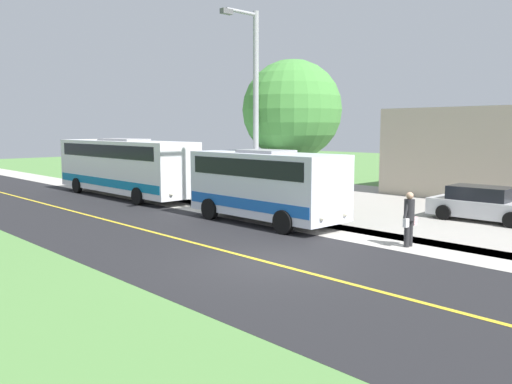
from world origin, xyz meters
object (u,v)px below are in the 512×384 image
(parked_car_near, at_px, (484,205))
(tree_curbside, at_px, (292,110))
(shuttle_bus_front, at_px, (266,183))
(street_light_pole, at_px, (254,107))
(transit_bus_rear, at_px, (124,165))
(pedestrian_with_bags, at_px, (409,217))

(parked_car_near, height_order, tree_curbside, tree_curbside)
(shuttle_bus_front, distance_m, parked_car_near, 9.20)
(shuttle_bus_front, bearing_deg, tree_curbside, -156.83)
(street_light_pole, xyz_separation_m, parked_car_near, (-6.56, 7.09, -4.08))
(transit_bus_rear, height_order, street_light_pole, street_light_pole)
(parked_car_near, distance_m, tree_curbside, 9.19)
(transit_bus_rear, distance_m, tree_curbside, 11.05)
(shuttle_bus_front, distance_m, tree_curbside, 4.36)
(transit_bus_rear, height_order, pedestrian_with_bags, transit_bus_rear)
(transit_bus_rear, relative_size, parked_car_near, 2.53)
(tree_curbside, bearing_deg, shuttle_bus_front, 23.17)
(parked_car_near, bearing_deg, transit_bus_rear, -68.44)
(shuttle_bus_front, bearing_deg, transit_bus_rear, -90.05)
(street_light_pole, bearing_deg, parked_car_near, 132.80)
(street_light_pole, height_order, tree_curbside, street_light_pole)
(shuttle_bus_front, relative_size, transit_bus_rear, 0.63)
(shuttle_bus_front, bearing_deg, street_light_pole, -108.04)
(pedestrian_with_bags, height_order, parked_car_near, pedestrian_with_bags)
(transit_bus_rear, xyz_separation_m, street_light_pole, (-0.35, 10.41, 2.96))
(pedestrian_with_bags, xyz_separation_m, tree_curbside, (-2.59, -7.63, 3.71))
(street_light_pole, relative_size, tree_curbside, 1.25)
(shuttle_bus_front, xyz_separation_m, pedestrian_with_bags, (-0.28, 6.40, -0.67))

